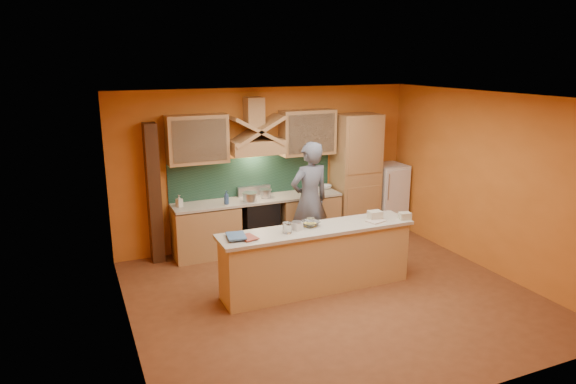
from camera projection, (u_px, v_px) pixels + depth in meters
name	position (u px, v px, depth m)	size (l,w,h in m)	color
floor	(332.00, 296.00, 7.33)	(5.50, 5.00, 0.01)	brown
ceiling	(337.00, 97.00, 6.62)	(5.50, 5.00, 0.01)	white
wall_back	(268.00, 167.00, 9.19)	(5.50, 0.02, 2.80)	orange
wall_front	(462.00, 269.00, 4.75)	(5.50, 0.02, 2.80)	orange
wall_left	(124.00, 227.00, 5.92)	(0.02, 5.00, 2.80)	orange
wall_right	(489.00, 182.00, 8.03)	(0.02, 5.00, 2.80)	orange
base_cabinet_left	(206.00, 232.00, 8.69)	(1.10, 0.60, 0.86)	tan
base_cabinet_right	(307.00, 218.00, 9.42)	(1.10, 0.60, 0.86)	tan
counter_top	(258.00, 199.00, 8.94)	(3.00, 0.62, 0.04)	beige
stove	(259.00, 224.00, 9.05)	(0.60, 0.58, 0.90)	black
backsplash	(252.00, 176.00, 9.10)	(3.00, 0.03, 0.70)	#1A3A2D
range_hood	(256.00, 147.00, 8.75)	(0.92, 0.50, 0.24)	tan
hood_chimney	(254.00, 112.00, 8.69)	(0.30, 0.30, 0.50)	tan
upper_cabinet_left	(197.00, 139.00, 8.39)	(1.00, 0.35, 0.80)	tan
upper_cabinet_right	(308.00, 132.00, 9.15)	(1.00, 0.35, 0.80)	tan
pantry_column	(356.00, 175.00, 9.62)	(0.80, 0.60, 2.30)	tan
fridge	(388.00, 197.00, 10.04)	(0.58, 0.60, 1.30)	white
trim_column_left	(154.00, 194.00, 8.34)	(0.20, 0.30, 2.30)	#472816
island_body	(317.00, 261.00, 7.45)	(2.80, 0.55, 0.88)	#DCB171
island_top	(317.00, 229.00, 7.32)	(2.90, 0.62, 0.05)	beige
person	(310.00, 200.00, 8.56)	(0.72, 0.47, 1.97)	slate
pot_large	(250.00, 198.00, 8.71)	(0.23, 0.23, 0.16)	silver
pot_small	(266.00, 195.00, 8.97)	(0.18, 0.18, 0.15)	silver
soap_bottle_a	(179.00, 201.00, 8.40)	(0.09, 0.09, 0.20)	silver
soap_bottle_b	(226.00, 198.00, 8.54)	(0.09, 0.09, 0.23)	#304F85
bowl_back	(326.00, 187.00, 9.58)	(0.22, 0.22, 0.07)	white
dish_rack	(311.00, 189.00, 9.36)	(0.26, 0.20, 0.09)	silver
book_lower	(242.00, 239.00, 6.81)	(0.20, 0.27, 0.03)	#A84B3C
book_upper	(227.00, 237.00, 6.84)	(0.24, 0.33, 0.03)	#456999
jar_large	(287.00, 228.00, 7.08)	(0.13, 0.13, 0.15)	silver
jar_small	(310.00, 223.00, 7.29)	(0.11, 0.11, 0.14)	silver
kitchen_scale	(297.00, 226.00, 7.22)	(0.13, 0.13, 0.11)	silver
mixing_bowl	(310.00, 224.00, 7.39)	(0.27, 0.27, 0.07)	white
cloth	(376.00, 221.00, 7.59)	(0.26, 0.20, 0.02)	beige
grocery_bag_a	(375.00, 215.00, 7.68)	(0.19, 0.16, 0.13)	beige
grocery_bag_b	(405.00, 216.00, 7.68)	(0.17, 0.13, 0.10)	beige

